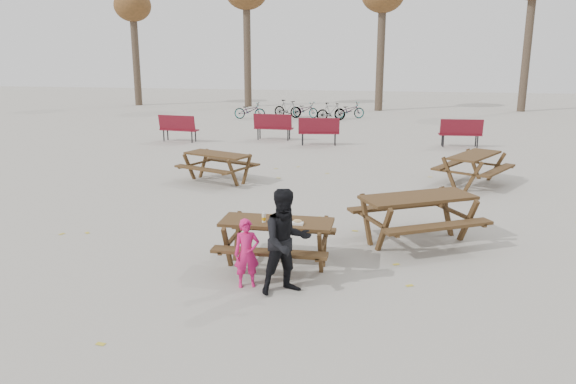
% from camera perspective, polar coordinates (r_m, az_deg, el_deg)
% --- Properties ---
extents(ground, '(80.00, 80.00, 0.00)m').
position_cam_1_polar(ground, '(9.30, -1.12, -7.49)').
color(ground, gray).
rests_on(ground, ground).
extents(main_picnic_table, '(1.80, 1.45, 0.78)m').
position_cam_1_polar(main_picnic_table, '(9.10, -1.14, -4.06)').
color(main_picnic_table, '#382514').
rests_on(main_picnic_table, ground).
extents(food_tray, '(0.18, 0.11, 0.03)m').
position_cam_1_polar(food_tray, '(8.84, 0.97, -3.21)').
color(food_tray, white).
rests_on(food_tray, main_picnic_table).
extents(bread_roll, '(0.14, 0.06, 0.05)m').
position_cam_1_polar(bread_roll, '(8.83, 0.97, -2.95)').
color(bread_roll, tan).
rests_on(bread_roll, food_tray).
extents(soda_bottle, '(0.07, 0.07, 0.17)m').
position_cam_1_polar(soda_bottle, '(8.95, -2.47, -2.64)').
color(soda_bottle, silver).
rests_on(soda_bottle, main_picnic_table).
extents(child, '(0.45, 0.37, 1.05)m').
position_cam_1_polar(child, '(8.37, -4.21, -6.23)').
color(child, '#CD1963').
rests_on(child, ground).
extents(adult, '(0.96, 0.91, 1.56)m').
position_cam_1_polar(adult, '(8.07, -0.17, -5.07)').
color(adult, black).
rests_on(adult, ground).
extents(picnic_table_east, '(2.60, 2.44, 0.88)m').
position_cam_1_polar(picnic_table_east, '(10.51, 12.96, -2.73)').
color(picnic_table_east, '#382514').
rests_on(picnic_table_east, ground).
extents(picnic_table_north, '(2.19, 2.00, 0.77)m').
position_cam_1_polar(picnic_table_north, '(15.10, -7.15, 2.48)').
color(picnic_table_north, '#382514').
rests_on(picnic_table_north, ground).
extents(picnic_table_far, '(2.25, 2.39, 0.81)m').
position_cam_1_polar(picnic_table_far, '(15.41, 18.32, 2.18)').
color(picnic_table_far, '#382514').
rests_on(picnic_table_far, ground).
extents(park_bench_row, '(12.05, 1.68, 1.03)m').
position_cam_1_polar(park_bench_row, '(21.21, 1.80, 6.36)').
color(park_bench_row, maroon).
rests_on(park_bench_row, ground).
extents(bicycle_row, '(6.59, 2.17, 0.91)m').
position_cam_1_polar(bicycle_row, '(28.84, 1.57, 8.31)').
color(bicycle_row, black).
rests_on(bicycle_row, ground).
extents(fallen_leaves, '(11.00, 11.00, 0.01)m').
position_cam_1_polar(fallen_leaves, '(11.56, 3.79, -3.09)').
color(fallen_leaves, gold).
rests_on(fallen_leaves, ground).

